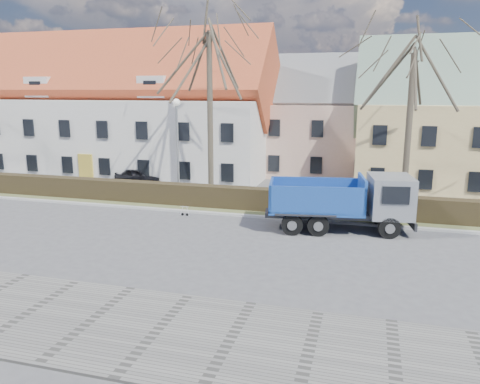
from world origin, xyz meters
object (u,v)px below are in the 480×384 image
(dump_truck, at_px, (335,202))
(cart_frame, at_px, (182,210))
(parked_car_a, at_px, (140,176))
(streetlight, at_px, (178,151))

(dump_truck, distance_m, cart_frame, 8.64)
(dump_truck, relative_size, parked_car_a, 1.98)
(dump_truck, distance_m, parked_car_a, 16.99)
(dump_truck, bearing_deg, streetlight, 151.03)
(streetlight, relative_size, parked_car_a, 1.76)
(parked_car_a, bearing_deg, cart_frame, -140.22)
(dump_truck, bearing_deg, cart_frame, 167.63)
(cart_frame, xyz_separation_m, parked_car_a, (-6.48, 7.41, 0.33))
(streetlight, height_order, cart_frame, streetlight)
(dump_truck, relative_size, streetlight, 1.13)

